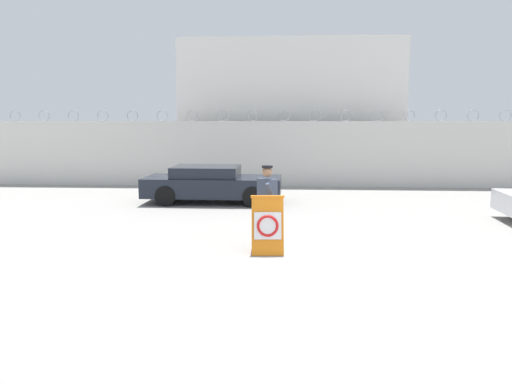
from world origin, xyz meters
The scene contains 6 objects.
ground_plane centered at (0.00, 0.00, 0.00)m, with size 90.00×90.00×0.00m, color gray.
perimeter_wall centered at (0.00, 11.15, 1.35)m, with size 36.00×0.30×3.13m.
building_block centered at (-0.97, 15.67, 3.14)m, with size 9.99×6.40×6.28m.
barricade_sign centered at (-1.53, 0.58, 0.59)m, with size 0.69×0.68×1.19m.
security_guard centered at (-1.57, 1.23, 0.97)m, with size 0.49×0.65×1.75m.
parked_car_front_coupe centered at (-3.62, 6.88, 0.62)m, with size 4.52×2.00×1.21m.
Camera 1 is at (-1.17, -9.45, 2.71)m, focal length 35.00 mm.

